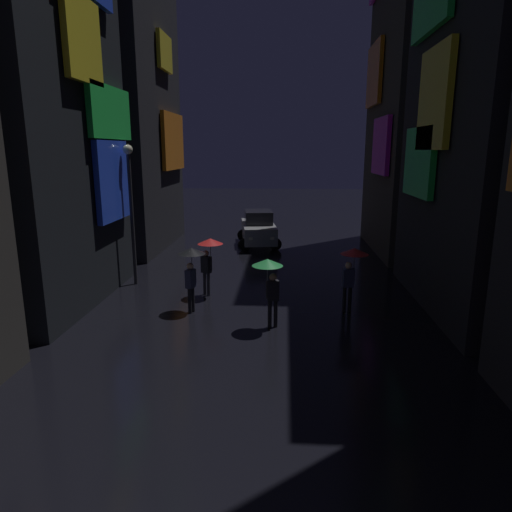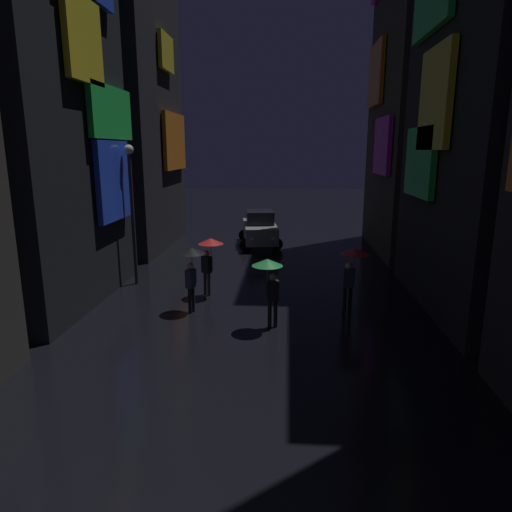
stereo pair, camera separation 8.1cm
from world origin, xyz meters
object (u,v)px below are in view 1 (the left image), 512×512
pedestrian_midstreet_centre_red (352,262)px  car_distant (258,229)px  streetlamp_left_far (131,199)px  pedestrian_midstreet_left_red (209,251)px  pedestrian_foreground_right_green (269,274)px  pedestrian_foreground_left_black (191,262)px

pedestrian_midstreet_centre_red → car_distant: 11.07m
streetlamp_left_far → pedestrian_midstreet_left_red: bearing=-21.9°
pedestrian_foreground_right_green → car_distant: (-1.02, 12.03, -0.74)m
pedestrian_foreground_left_black → car_distant: (1.53, 10.75, -0.74)m
pedestrian_foreground_left_black → streetlamp_left_far: bearing=134.2°
pedestrian_foreground_right_green → car_distant: size_ratio=0.49×
pedestrian_midstreet_left_red → streetlamp_left_far: 3.81m
pedestrian_midstreet_centre_red → pedestrian_midstreet_left_red: (-4.86, 1.36, 0.00)m
pedestrian_foreground_right_green → pedestrian_midstreet_centre_red: bearing=31.5°
pedestrian_foreground_right_green → pedestrian_midstreet_left_red: bearing=127.2°
pedestrian_midstreet_centre_red → car_distant: size_ratio=0.49×
pedestrian_foreground_left_black → pedestrian_midstreet_centre_red: (5.16, 0.31, 0.00)m
pedestrian_foreground_left_black → car_distant: pedestrian_foreground_left_black is taller
car_distant → streetlamp_left_far: size_ratio=0.80×
pedestrian_foreground_left_black → pedestrian_midstreet_left_red: (0.30, 1.68, 0.00)m
pedestrian_foreground_right_green → pedestrian_midstreet_left_red: (-2.25, 2.96, 0.00)m
pedestrian_midstreet_left_red → streetlamp_left_far: (-3.16, 1.27, 1.70)m
pedestrian_midstreet_centre_red → streetlamp_left_far: bearing=161.8°
pedestrian_foreground_right_green → car_distant: 12.10m
pedestrian_foreground_left_black → pedestrian_midstreet_left_red: 1.70m
pedestrian_foreground_left_black → streetlamp_left_far: size_ratio=0.40×
pedestrian_foreground_left_black → pedestrian_midstreet_centre_red: bearing=3.5°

